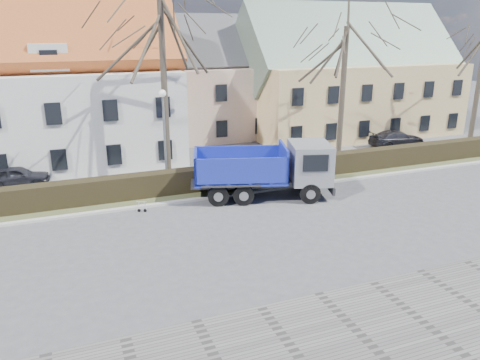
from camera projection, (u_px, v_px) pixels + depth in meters
name	position (u px, v px, depth m)	size (l,w,h in m)	color
ground	(253.00, 229.00, 21.70)	(120.00, 120.00, 0.00)	#4C4C4F
sidewalk_near	(360.00, 335.00, 14.16)	(80.00, 5.00, 0.08)	slate
curb_far	(221.00, 196.00, 25.76)	(80.00, 0.30, 0.12)	#B1AEA5
grass_strip	(212.00, 187.00, 27.18)	(80.00, 3.00, 0.10)	#464C2B
hedge	(213.00, 179.00, 26.82)	(60.00, 0.90, 1.30)	black
building_pink	(206.00, 88.00, 39.55)	(10.80, 8.80, 8.00)	#D2AD94
building_yellow	(347.00, 83.00, 40.93)	(18.80, 10.80, 8.50)	tan
tree_1	(164.00, 75.00, 26.58)	(9.20, 9.20, 12.65)	#3A3228
tree_2	(343.00, 81.00, 30.95)	(8.00, 8.00, 11.00)	#3A3228
tree_3	(480.00, 79.00, 35.15)	(7.60, 7.60, 10.45)	#3A3228
dump_truck	(258.00, 170.00, 25.33)	(7.74, 2.87, 3.10)	#162298
streetlight	(165.00, 140.00, 26.17)	(0.45, 0.45, 5.78)	gray
cart_frame	(138.00, 206.00, 23.62)	(0.70, 0.40, 0.64)	silver
parked_car_a	(17.00, 176.00, 27.44)	(1.43, 3.56, 1.21)	black
parked_car_b	(397.00, 139.00, 36.33)	(1.82, 4.47, 1.30)	black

